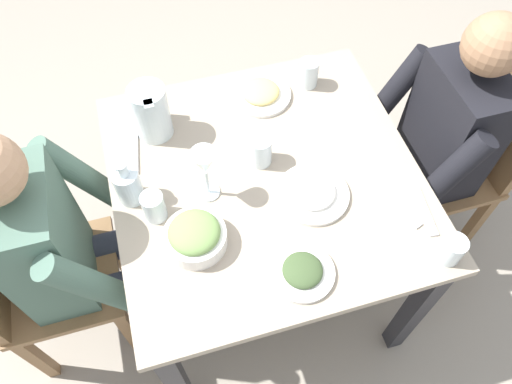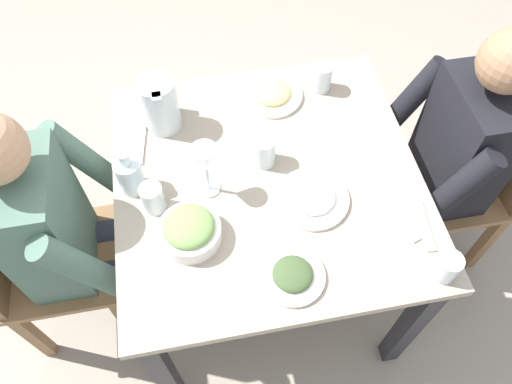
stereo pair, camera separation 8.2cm
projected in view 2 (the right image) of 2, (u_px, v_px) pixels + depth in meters
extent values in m
plane|color=gray|center=(264.00, 275.00, 2.18)|extent=(8.00, 8.00, 0.00)
cube|color=gray|center=(267.00, 179.00, 1.56)|extent=(0.96, 0.96, 0.03)
cube|color=#232328|center=(411.00, 323.00, 1.69)|extent=(0.06, 0.06, 0.73)
cube|color=#232328|center=(342.00, 136.00, 2.15)|extent=(0.06, 0.06, 0.73)
cube|color=#232328|center=(163.00, 370.00, 1.60)|extent=(0.06, 0.06, 0.73)
cube|color=#232328|center=(147.00, 164.00, 2.06)|extent=(0.06, 0.06, 0.73)
cube|color=olive|center=(485.00, 242.00, 2.04)|extent=(0.04, 0.04, 0.42)
cube|color=olive|center=(453.00, 176.00, 2.22)|extent=(0.04, 0.04, 0.42)
cube|color=olive|center=(407.00, 255.00, 2.00)|extent=(0.04, 0.04, 0.42)
cube|color=olive|center=(381.00, 187.00, 2.18)|extent=(0.04, 0.04, 0.42)
cube|color=olive|center=(448.00, 185.00, 1.93)|extent=(0.40, 0.40, 0.03)
cube|color=olive|center=(38.00, 254.00, 2.01)|extent=(0.04, 0.04, 0.42)
cube|color=olive|center=(33.00, 335.00, 1.82)|extent=(0.04, 0.04, 0.42)
cube|color=olive|center=(122.00, 240.00, 2.04)|extent=(0.04, 0.04, 0.42)
cube|color=olive|center=(125.00, 318.00, 1.86)|extent=(0.04, 0.04, 0.42)
cube|color=olive|center=(61.00, 260.00, 1.75)|extent=(0.40, 0.40, 0.03)
cube|color=black|center=(464.00, 143.00, 1.70)|extent=(0.32, 0.20, 0.50)
sphere|color=#936B4C|center=(511.00, 61.00, 1.39)|extent=(0.19, 0.19, 0.19)
cylinder|color=#2D3342|center=(401.00, 214.00, 1.87)|extent=(0.11, 0.38, 0.11)
cylinder|color=#2D3342|center=(345.00, 245.00, 2.01)|extent=(0.10, 0.10, 0.44)
cylinder|color=black|center=(452.00, 193.00, 1.56)|extent=(0.08, 0.23, 0.37)
cylinder|color=#2D3342|center=(386.00, 178.00, 1.96)|extent=(0.11, 0.38, 0.11)
cylinder|color=#2D3342|center=(334.00, 210.00, 2.10)|extent=(0.10, 0.10, 0.44)
cylinder|color=black|center=(408.00, 102.00, 1.78)|extent=(0.08, 0.23, 0.37)
cube|color=#4C6B5B|center=(43.00, 222.00, 1.53)|extent=(0.32, 0.20, 0.50)
cylinder|color=#2D3342|center=(124.00, 232.00, 1.83)|extent=(0.11, 0.38, 0.11)
cylinder|color=#2D3342|center=(181.00, 247.00, 2.01)|extent=(0.10, 0.10, 0.44)
cylinder|color=#4C6B5B|center=(87.00, 161.00, 1.63)|extent=(0.08, 0.23, 0.37)
cylinder|color=#2D3342|center=(126.00, 274.00, 1.74)|extent=(0.11, 0.38, 0.11)
cylinder|color=#2D3342|center=(186.00, 285.00, 1.92)|extent=(0.10, 0.10, 0.44)
cylinder|color=#4C6B5B|center=(87.00, 269.00, 1.42)|extent=(0.08, 0.23, 0.37)
cylinder|color=silver|center=(160.00, 105.00, 1.58)|extent=(0.12, 0.12, 0.19)
cube|color=silver|center=(158.00, 86.00, 1.61)|extent=(0.02, 0.02, 0.11)
cube|color=silver|center=(157.00, 98.00, 1.48)|extent=(0.04, 0.03, 0.02)
cylinder|color=white|center=(190.00, 233.00, 1.40)|extent=(0.18, 0.18, 0.05)
ellipsoid|color=#759951|center=(189.00, 226.00, 1.37)|extent=(0.15, 0.15, 0.06)
cylinder|color=white|center=(312.00, 199.00, 1.49)|extent=(0.22, 0.22, 0.01)
ellipsoid|color=white|center=(313.00, 196.00, 1.47)|extent=(0.14, 0.14, 0.04)
cylinder|color=white|center=(272.00, 95.00, 1.73)|extent=(0.21, 0.21, 0.01)
ellipsoid|color=#E0C670|center=(272.00, 92.00, 1.71)|extent=(0.13, 0.13, 0.04)
cylinder|color=white|center=(293.00, 276.00, 1.35)|extent=(0.18, 0.18, 0.01)
ellipsoid|color=#3D512D|center=(293.00, 274.00, 1.34)|extent=(0.11, 0.11, 0.04)
cylinder|color=silver|center=(263.00, 151.00, 1.53)|extent=(0.07, 0.07, 0.10)
cylinder|color=silver|center=(447.00, 267.00, 1.32)|extent=(0.07, 0.07, 0.09)
cylinder|color=silver|center=(153.00, 198.00, 1.44)|extent=(0.07, 0.07, 0.10)
cylinder|color=silver|center=(322.00, 77.00, 1.71)|extent=(0.07, 0.07, 0.10)
cylinder|color=silver|center=(209.00, 188.00, 1.51)|extent=(0.07, 0.07, 0.01)
cylinder|color=silver|center=(208.00, 178.00, 1.47)|extent=(0.01, 0.01, 0.10)
cone|color=silver|center=(205.00, 159.00, 1.39)|extent=(0.08, 0.08, 0.09)
cylinder|color=silver|center=(130.00, 176.00, 1.47)|extent=(0.08, 0.08, 0.12)
cylinder|color=gold|center=(132.00, 180.00, 1.49)|extent=(0.07, 0.07, 0.07)
cylinder|color=silver|center=(124.00, 159.00, 1.40)|extent=(0.03, 0.03, 0.04)
cube|color=silver|center=(424.00, 225.00, 1.44)|extent=(0.17, 0.05, 0.01)
cube|color=silver|center=(142.00, 142.00, 1.61)|extent=(0.19, 0.04, 0.01)
cube|color=silver|center=(399.00, 219.00, 1.45)|extent=(0.17, 0.08, 0.01)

